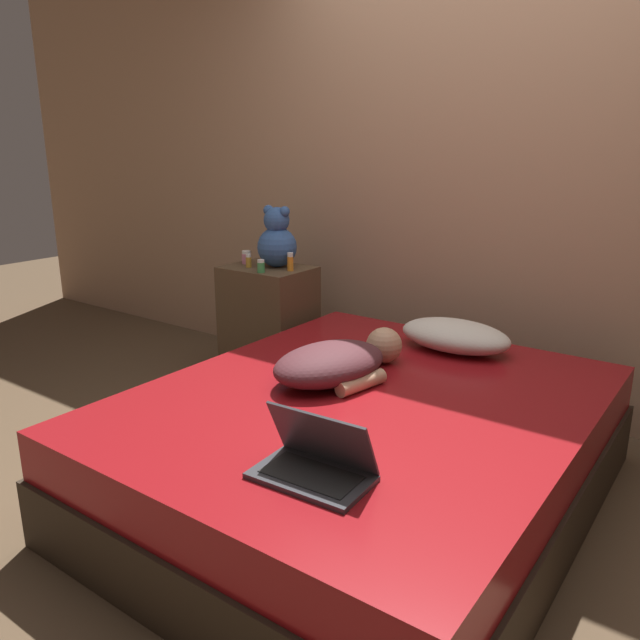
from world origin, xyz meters
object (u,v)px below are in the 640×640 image
bottle_pink (246,257)px  bottle_amber (249,261)px  bottle_orange (290,262)px  person_lying (338,361)px  pillow (455,336)px  teddy_bear (277,241)px  laptop (315,462)px  bottle_green (261,266)px

bottle_pink → bottle_amber: bearing=-41.6°
bottle_orange → bottle_pink: bottle_orange is taller
person_lying → bottle_pink: bearing=160.9°
pillow → teddy_bear: 1.16m
teddy_bear → bottle_pink: size_ratio=4.59×
laptop → bottle_amber: 1.88m
bottle_green → person_lying: bearing=-30.8°
teddy_bear → bottle_amber: 0.20m
bottle_pink → bottle_green: 0.27m
bottle_green → bottle_orange: bearing=51.9°
bottle_pink → bottle_green: bearing=-31.3°
pillow → bottle_orange: bottle_orange is taller
person_lying → teddy_bear: bearing=154.0°
pillow → person_lying: size_ratio=0.76×
teddy_bear → bottle_amber: (-0.12, -0.11, -0.11)m
laptop → bottle_pink: bearing=134.9°
person_lying → bottle_orange: (-0.74, 0.63, 0.23)m
pillow → person_lying: 0.66m
teddy_bear → bottle_amber: bearing=-138.3°
teddy_bear → bottle_green: bearing=-80.0°
person_lying → bottle_orange: size_ratio=6.88×
pillow → bottle_amber: bottle_amber is taller
person_lying → laptop: (0.38, -0.68, -0.03)m
bottle_orange → bottle_green: bottle_orange is taller
person_lying → teddy_bear: size_ratio=2.02×
pillow → laptop: (0.15, -1.30, -0.02)m
laptop → teddy_bear: 1.89m
bottle_amber → bottle_pink: bearing=138.4°
bottle_amber → bottle_orange: 0.26m
teddy_bear → bottle_orange: (0.13, -0.05, -0.10)m
laptop → bottle_orange: bearing=127.8°
bottle_amber → bottle_green: (0.15, -0.07, -0.00)m
pillow → bottle_amber: size_ratio=7.01×
pillow → person_lying: person_lying is taller
teddy_bear → person_lying: bearing=-37.8°
pillow → teddy_bear: bearing=176.8°
teddy_bear → bottle_orange: 0.17m
teddy_bear → bottle_orange: bearing=-20.1°
person_lying → teddy_bear: teddy_bear is taller
person_lying → bottle_amber: bottle_amber is taller
person_lying → bottle_pink: size_ratio=9.26×
person_lying → laptop: laptop is taller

